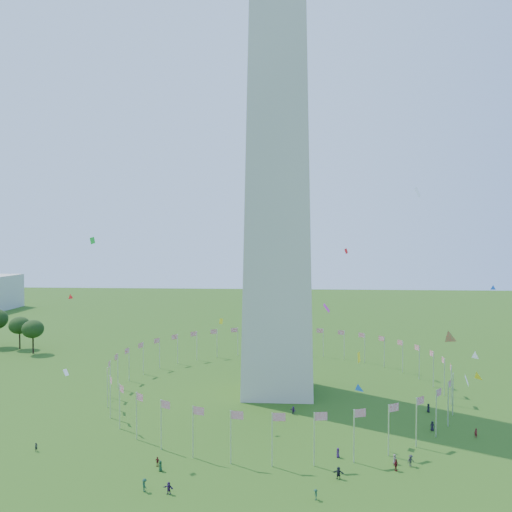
% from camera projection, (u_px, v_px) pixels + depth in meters
% --- Properties ---
extents(ground, '(600.00, 600.00, 0.00)m').
position_uv_depth(ground, '(270.00, 498.00, 72.38)').
color(ground, '#244B11').
rests_on(ground, ground).
extents(washington_monument, '(16.80, 16.80, 169.00)m').
position_uv_depth(washington_monument, '(278.00, 43.00, 119.30)').
color(washington_monument, beige).
rests_on(washington_monument, ground).
extents(flag_ring, '(80.24, 80.24, 9.00)m').
position_uv_depth(flag_ring, '(278.00, 374.00, 122.09)').
color(flag_ring, silver).
rests_on(flag_ring, ground).
extents(crowd, '(95.64, 68.49, 1.94)m').
position_uv_depth(crowd, '(327.00, 470.00, 79.19)').
color(crowd, gray).
rests_on(crowd, ground).
extents(kites_aloft, '(115.75, 68.15, 40.97)m').
position_uv_depth(kites_aloft, '(353.00, 338.00, 93.12)').
color(kites_aloft, yellow).
rests_on(kites_aloft, ground).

